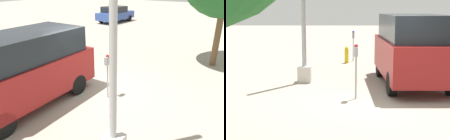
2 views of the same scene
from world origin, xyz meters
The scene contains 6 objects.
ground_plane centered at (0.00, 0.00, 0.00)m, with size 80.00×80.00×0.00m, color gray.
parking_meter_near centered at (0.23, 0.59, 1.12)m, with size 0.20×0.12×1.52m.
parking_meter_far centered at (7.02, 0.44, 1.06)m, with size 0.20×0.12×1.44m.
lamp_post centered at (2.38, 2.24, 1.86)m, with size 0.44×0.44×5.95m.
parked_van centered at (1.94, -1.29, 1.22)m, with size 4.49×2.00×2.28m.
fire_hydrant centered at (6.47, 0.76, 0.38)m, with size 0.18×0.18×0.76m.
Camera 2 is at (-9.00, 0.99, 2.49)m, focal length 55.00 mm.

